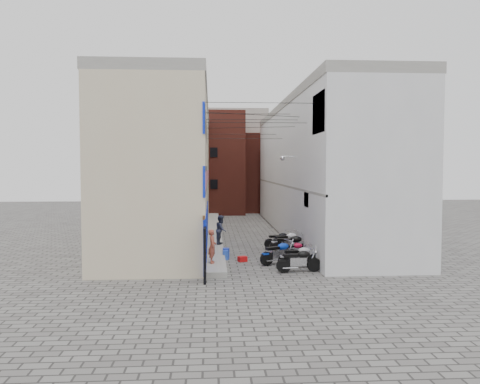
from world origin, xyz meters
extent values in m
plane|color=#524F4D|center=(0.00, 0.00, 0.00)|extent=(90.00, 90.00, 0.00)
cube|color=gray|center=(-2.05, 13.00, 0.12)|extent=(0.90, 26.00, 0.25)
cube|color=beige|center=(-5.00, 13.00, 4.25)|extent=(5.00, 26.00, 8.50)
cube|color=#C66F7C|center=(-2.54, 13.00, 4.00)|extent=(0.10, 26.00, 0.80)
cube|color=#0C24BF|center=(-2.53, 4.90, 1.30)|extent=(0.12, 10.20, 2.40)
cube|color=#0C24BF|center=(-2.55, 4.90, 5.30)|extent=(0.10, 10.20, 4.00)
cube|color=gray|center=(-5.00, 13.00, 8.75)|extent=(5.10, 26.00, 0.50)
cube|color=black|center=(-2.52, -0.40, 1.10)|extent=(0.10, 1.20, 2.20)
cube|color=silver|center=(5.00, 13.00, 4.25)|extent=(5.00, 26.00, 8.50)
cube|color=#0C24BF|center=(2.55, 1.50, 7.00)|extent=(0.10, 2.40, 1.80)
cube|color=white|center=(2.56, 4.00, 3.00)|extent=(0.08, 1.00, 0.70)
cylinder|color=#B2B2B7|center=(2.15, 7.00, 5.20)|extent=(0.80, 0.06, 0.06)
sphere|color=#B2B2B7|center=(1.75, 7.00, 5.10)|extent=(0.28, 0.28, 0.28)
cube|color=gray|center=(5.00, 13.00, 8.75)|extent=(5.10, 26.00, 0.50)
cube|color=gray|center=(2.54, 13.00, 3.40)|extent=(0.10, 26.00, 0.12)
cube|color=maroon|center=(-2.00, 28.00, 5.00)|extent=(6.00, 6.00, 10.00)
cube|color=maroon|center=(3.00, 30.00, 4.00)|extent=(5.00, 6.00, 8.00)
cube|color=gray|center=(0.00, 34.00, 5.50)|extent=(8.00, 5.00, 11.00)
cube|color=black|center=(0.00, 25.20, 1.20)|extent=(2.00, 0.30, 2.40)
cylinder|color=black|center=(0.00, 2.00, 7.50)|extent=(5.20, 0.02, 0.02)
cylinder|color=black|center=(0.00, 4.00, 6.80)|extent=(5.20, 0.02, 0.02)
cylinder|color=black|center=(0.00, 6.50, 7.20)|extent=(5.20, 0.02, 0.02)
cylinder|color=black|center=(0.00, 9.00, 7.80)|extent=(5.20, 0.02, 0.02)
cylinder|color=black|center=(0.00, 12.00, 6.50)|extent=(5.20, 0.02, 0.02)
cylinder|color=black|center=(0.00, 15.00, 7.00)|extent=(5.20, 0.02, 0.02)
cylinder|color=black|center=(0.00, 5.00, 7.30)|extent=(5.65, 2.07, 0.02)
cylinder|color=black|center=(0.00, 8.00, 6.90)|extent=(5.80, 1.58, 0.02)
imported|color=#9D4939|center=(-2.22, 1.93, 1.02)|extent=(0.39, 0.57, 1.53)
imported|color=#32374C|center=(-1.70, 7.17, 1.07)|extent=(0.79, 0.92, 1.65)
cylinder|color=blue|center=(-1.55, 3.92, 0.23)|extent=(0.36, 0.36, 0.45)
cylinder|color=blue|center=(-1.52, 4.17, 0.27)|extent=(0.39, 0.39, 0.54)
cube|color=red|center=(-0.75, 3.41, 0.13)|extent=(0.49, 0.44, 0.25)
camera|label=1|loc=(-2.26, -19.12, 4.60)|focal=35.00mm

